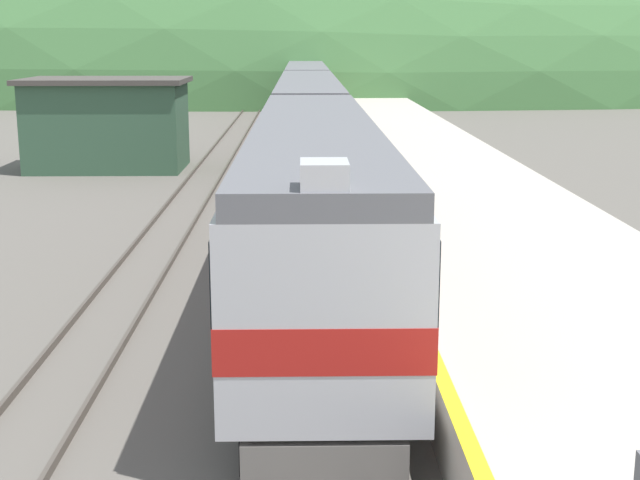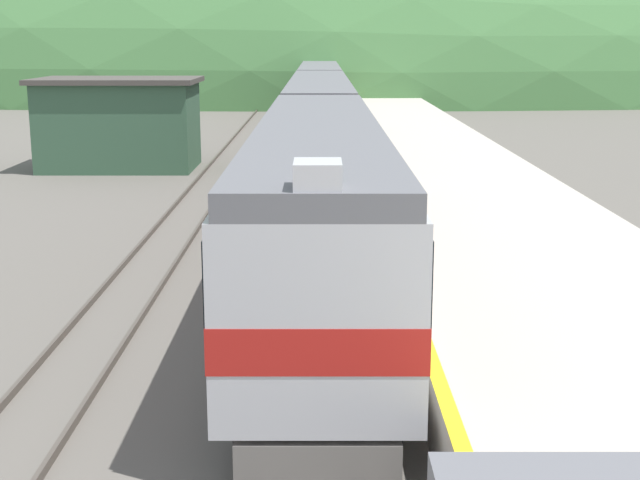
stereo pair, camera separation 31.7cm
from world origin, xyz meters
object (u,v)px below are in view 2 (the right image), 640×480
object	(u,v)px
express_train_lead_car	(319,203)
carriage_third	(320,91)
carriage_second	(319,119)
carriage_fourth	(320,77)

from	to	relation	value
express_train_lead_car	carriage_third	world-z (taller)	express_train_lead_car
carriage_second	carriage_fourth	world-z (taller)	same
carriage_second	express_train_lead_car	bearing A→B (deg)	-90.00
express_train_lead_car	carriage_second	size ratio (longest dim) A/B	0.89
carriage_third	carriage_fourth	world-z (taller)	same
carriage_second	carriage_fourth	xyz separation A→B (m)	(0.00, 47.59, 0.00)
express_train_lead_car	carriage_second	world-z (taller)	express_train_lead_car
express_train_lead_car	carriage_third	size ratio (longest dim) A/B	0.89
carriage_third	express_train_lead_car	bearing A→B (deg)	-90.00
carriage_second	carriage_third	xyz separation A→B (m)	(0.00, 23.79, 0.00)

